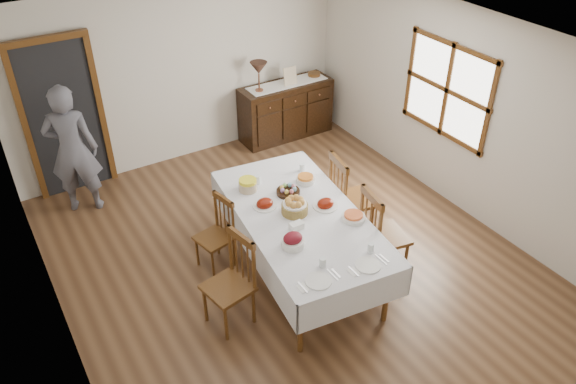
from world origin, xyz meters
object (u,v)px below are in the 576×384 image
chair_right_far (348,197)px  sideboard (286,110)px  chair_left_near (232,281)px  person (71,146)px  table_lamp (259,69)px  chair_right_near (381,233)px  dining_table (300,221)px  chair_left_far (217,233)px

chair_right_far → sideboard: size_ratio=0.75×
chair_left_near → sideboard: size_ratio=0.70×
person → table_lamp: (2.85, 0.28, 0.32)m
chair_right_near → person: person is taller
dining_table → chair_right_near: 0.90m
chair_right_far → table_lamp: (0.23, 2.59, 0.68)m
chair_left_far → sideboard: (2.30, 2.27, -0.00)m
dining_table → chair_left_far: (-0.71, 0.62, -0.28)m
chair_left_far → table_lamp: (1.82, 2.26, 0.80)m
chair_right_far → chair_left_far: bearing=88.0°
chair_left_near → table_lamp: (2.07, 3.12, 0.72)m
chair_left_far → chair_left_near: bearing=-27.9°
chair_left_far → chair_right_near: (1.48, -1.08, 0.11)m
chair_right_near → table_lamp: table_lamp is taller
sideboard → table_lamp: bearing=-177.7°
chair_left_near → chair_right_near: chair_right_near is taller
chair_right_near → table_lamp: bearing=3.5°
dining_table → chair_left_far: 0.99m
sideboard → person: (-3.34, -0.30, 0.49)m
chair_left_near → chair_left_far: 0.90m
chair_right_far → chair_right_near: bearing=-178.7°
chair_left_far → chair_right_far: size_ratio=0.79×
dining_table → chair_left_near: bearing=-159.0°
sideboard → person: person is taller
chair_right_near → sideboard: size_ratio=0.75×
dining_table → table_lamp: table_lamp is taller
table_lamp → dining_table: bearing=-111.0°
chair_left_near → person: (-0.79, 2.84, 0.41)m
chair_right_near → chair_right_far: 0.75m
person → table_lamp: size_ratio=4.07×
chair_right_near → person: bearing=48.8°
table_lamp → person: bearing=-174.4°
sideboard → chair_left_near: bearing=-129.1°
chair_left_far → chair_right_far: chair_right_far is taller
chair_right_near → sideboard: (0.82, 3.35, -0.12)m
chair_right_far → sideboard: (0.71, 2.61, -0.12)m
sideboard → person: bearing=-174.9°
person → chair_right_far: bearing=160.9°
sideboard → chair_right_far: bearing=-105.3°
dining_table → chair_right_near: (0.76, -0.45, -0.17)m
chair_right_far → table_lamp: size_ratio=2.44×
chair_left_near → table_lamp: 3.81m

